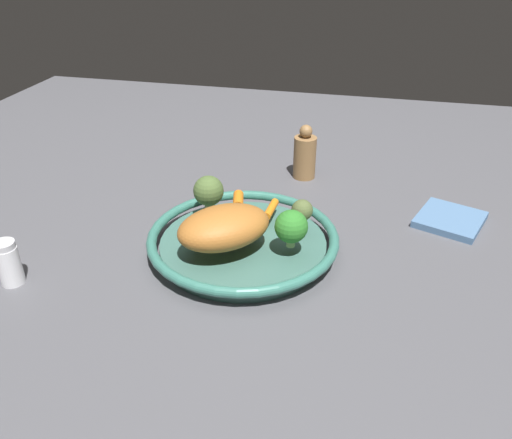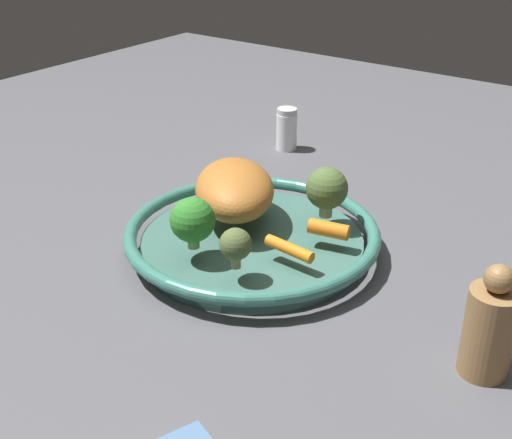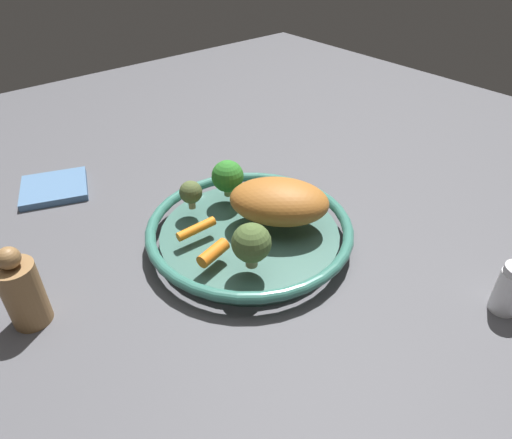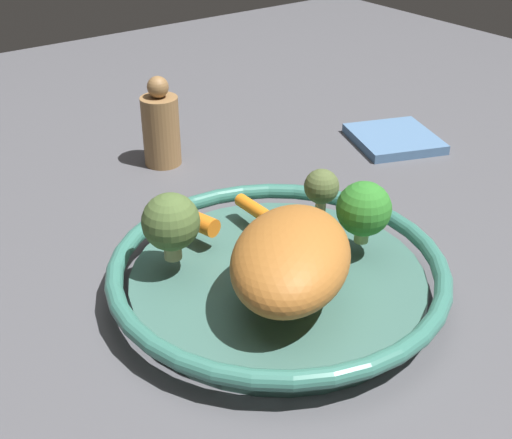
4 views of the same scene
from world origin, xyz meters
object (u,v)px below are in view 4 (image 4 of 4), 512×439
serving_bowl (278,274)px  pepper_mill (161,127)px  roast_chicken_piece (291,258)px  baby_carrot_center (196,221)px  dish_towel (394,139)px  broccoli_floret_mid (171,223)px  baby_carrot_right (256,210)px  broccoli_floret_edge (364,209)px  broccoli_floret_large (322,187)px

serving_bowl → pepper_mill: (0.06, 0.35, 0.03)m
roast_chicken_piece → baby_carrot_center: roast_chicken_piece is taller
serving_bowl → pepper_mill: 0.35m
pepper_mill → dish_towel: bearing=-24.5°
baby_carrot_center → broccoli_floret_mid: (-0.05, -0.03, 0.03)m
dish_towel → broccoli_floret_mid: bearing=-164.0°
baby_carrot_right → serving_bowl: bearing=-112.2°
serving_bowl → broccoli_floret_mid: 0.12m
serving_bowl → broccoli_floret_edge: 0.11m
dish_towel → baby_carrot_right: bearing=-161.6°
roast_chicken_piece → serving_bowl: bearing=65.2°
broccoli_floret_large → dish_towel: bearing=28.0°
broccoli_floret_edge → dish_towel: bearing=37.7°
roast_chicken_piece → pepper_mill: bearing=78.3°
broccoli_floret_edge → dish_towel: size_ratio=0.54×
baby_carrot_center → broccoli_floret_mid: size_ratio=0.75×
broccoli_floret_edge → baby_carrot_right: bearing=118.1°
roast_chicken_piece → broccoli_floret_large: size_ratio=3.19×
baby_carrot_center → broccoli_floret_edge: broccoli_floret_edge is taller
baby_carrot_right → broccoli_floret_large: 0.08m
roast_chicken_piece → baby_carrot_right: 0.14m
broccoli_floret_edge → pepper_mill: size_ratio=0.53×
serving_bowl → baby_carrot_right: baby_carrot_right is taller
baby_carrot_center → pepper_mill: (0.09, 0.25, 0.00)m
baby_carrot_right → broccoli_floret_large: broccoli_floret_large is taller
broccoli_floret_large → dish_towel: broccoli_floret_large is taller
broccoli_floret_large → roast_chicken_piece: bearing=-141.7°
baby_carrot_right → broccoli_floret_mid: broccoli_floret_mid is taller
broccoli_floret_mid → dish_towel: broccoli_floret_mid is taller
baby_carrot_right → roast_chicken_piece: bearing=-113.2°
serving_bowl → baby_carrot_right: bearing=67.8°
serving_bowl → broccoli_floret_large: bearing=26.3°
serving_bowl → roast_chicken_piece: bearing=-114.8°
serving_bowl → broccoli_floret_edge: size_ratio=5.13×
broccoli_floret_mid → dish_towel: 0.49m
serving_bowl → broccoli_floret_edge: bearing=-15.2°
broccoli_floret_edge → broccoli_floret_large: broccoli_floret_edge is taller
broccoli_floret_large → baby_carrot_center: bearing=159.6°
broccoli_floret_edge → broccoli_floret_mid: broccoli_floret_mid is taller
broccoli_floret_edge → broccoli_floret_large: bearing=84.4°
roast_chicken_piece → dish_towel: size_ratio=1.32×
broccoli_floret_mid → serving_bowl: bearing=-37.6°
roast_chicken_piece → broccoli_floret_edge: 0.12m
pepper_mill → serving_bowl: bearing=-99.8°
baby_carrot_right → baby_carrot_center: bearing=167.3°
roast_chicken_piece → baby_carrot_right: bearing=66.8°
broccoli_floret_mid → baby_carrot_right: bearing=8.8°
broccoli_floret_mid → roast_chicken_piece: bearing=-60.4°
roast_chicken_piece → broccoli_floret_large: (0.12, 0.10, -0.00)m
broccoli_floret_large → dish_towel: 0.33m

